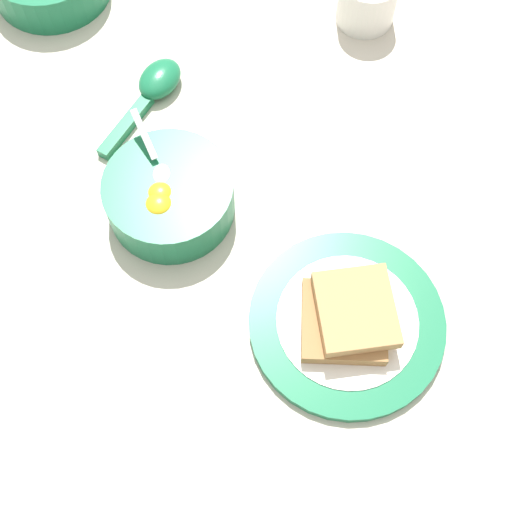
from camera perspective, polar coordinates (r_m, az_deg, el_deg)
The scene contains 5 objects.
ground_plane at distance 0.81m, azimuth -1.18°, elevation 9.04°, with size 3.00×3.00×0.00m, color beige.
egg_bowl at distance 0.75m, azimuth -6.95°, elevation 4.83°, with size 0.14×0.14×0.08m.
toast_plate at distance 0.72m, azimuth 7.28°, elevation -5.31°, with size 0.20×0.20×0.01m.
toast_sandwich at distance 0.70m, azimuth 7.48°, elevation -4.78°, with size 0.10×0.09×0.03m.
soup_spoon at distance 0.85m, azimuth -8.18°, elevation 13.21°, with size 0.14×0.09×0.03m.
Camera 1 is at (0.45, 0.04, 0.68)m, focal length 50.00 mm.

